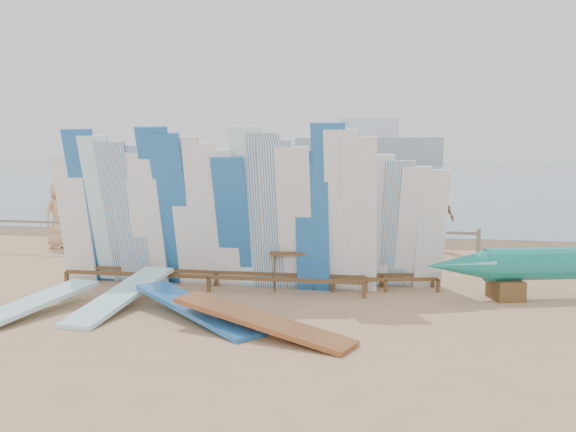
% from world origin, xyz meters
% --- Properties ---
extents(ground, '(160.00, 160.00, 0.00)m').
position_xyz_m(ground, '(0.00, 0.00, 0.00)').
color(ground, tan).
rests_on(ground, ground).
extents(ocean, '(320.00, 240.00, 0.02)m').
position_xyz_m(ocean, '(0.00, 128.00, 0.00)').
color(ocean, slate).
rests_on(ocean, ground).
extents(wet_sand_strip, '(40.00, 2.60, 0.01)m').
position_xyz_m(wet_sand_strip, '(0.00, 7.20, 0.00)').
color(wet_sand_strip, brown).
rests_on(wet_sand_strip, ground).
extents(distant_ship, '(45.00, 8.00, 14.00)m').
position_xyz_m(distant_ship, '(-12.00, 180.00, 5.31)').
color(distant_ship, '#999EA3').
rests_on(distant_ship, ocean).
extents(fence, '(12.08, 0.08, 0.90)m').
position_xyz_m(fence, '(0.00, 3.00, 0.63)').
color(fence, '#7B705D').
rests_on(fence, ground).
extents(main_surfboard_rack, '(6.10, 1.06, 3.04)m').
position_xyz_m(main_surfboard_rack, '(1.01, -0.04, 1.37)').
color(main_surfboard_rack, brown).
rests_on(main_surfboard_rack, ground).
extents(side_surfboard_rack, '(2.35, 1.08, 2.62)m').
position_xyz_m(side_surfboard_rack, '(4.12, 0.56, 1.17)').
color(side_surfboard_rack, brown).
rests_on(side_surfboard_rack, ground).
extents(vendor_table, '(1.02, 0.86, 1.16)m').
position_xyz_m(vendor_table, '(2.46, 0.32, 0.39)').
color(vendor_table, brown).
rests_on(vendor_table, ground).
extents(flat_board_c, '(2.73, 1.35, 0.43)m').
position_xyz_m(flat_board_c, '(2.68, -2.75, 0.00)').
color(flat_board_c, '#945328').
rests_on(flat_board_c, ground).
extents(flat_board_b, '(1.10, 2.75, 0.34)m').
position_xyz_m(flat_board_b, '(-1.14, -2.61, 0.00)').
color(flat_board_b, '#9AE1F6').
rests_on(flat_board_b, ground).
extents(flat_board_d, '(2.53, 2.00, 0.37)m').
position_xyz_m(flat_board_d, '(1.51, -2.18, 0.00)').
color(flat_board_d, '#2365B1').
rests_on(flat_board_d, ground).
extents(flat_board_a, '(0.69, 2.71, 0.44)m').
position_xyz_m(flat_board_a, '(0.03, -1.72, 0.00)').
color(flat_board_a, '#9AE1F6').
rests_on(flat_board_a, ground).
extents(beach_chair_left, '(0.69, 0.70, 0.88)m').
position_xyz_m(beach_chair_left, '(0.26, 4.02, 0.26)').
color(beach_chair_left, red).
rests_on(beach_chair_left, ground).
extents(beach_chair_right, '(0.62, 0.64, 0.91)m').
position_xyz_m(beach_chair_right, '(1.85, 3.66, 0.27)').
color(beach_chair_right, red).
rests_on(beach_chair_right, ground).
extents(stroller, '(0.63, 0.89, 1.20)m').
position_xyz_m(stroller, '(1.18, 4.26, 0.48)').
color(stroller, red).
rests_on(stroller, ground).
extents(beachgoer_4, '(1.09, 0.91, 1.73)m').
position_xyz_m(beachgoer_4, '(-1.16, 3.77, 0.86)').
color(beachgoer_4, '#8C6042').
rests_on(beachgoer_4, ground).
extents(beachgoer_0, '(0.80, 0.98, 1.82)m').
position_xyz_m(beachgoer_0, '(-4.72, 3.93, 0.91)').
color(beachgoer_0, tan).
rests_on(beachgoer_0, ground).
extents(beachgoer_2, '(0.70, 0.92, 1.70)m').
position_xyz_m(beachgoer_2, '(-1.50, 4.75, 0.85)').
color(beachgoer_2, beige).
rests_on(beachgoer_2, ground).
extents(beachgoer_9, '(1.06, 1.12, 1.69)m').
position_xyz_m(beachgoer_9, '(3.73, 6.52, 0.84)').
color(beachgoer_9, tan).
rests_on(beachgoer_9, ground).
extents(beachgoer_10, '(1.10, 0.96, 1.76)m').
position_xyz_m(beachgoer_10, '(5.15, 5.58, 0.88)').
color(beachgoer_10, '#8C6042').
rests_on(beachgoer_10, ground).
extents(beachgoer_7, '(0.74, 0.55, 1.82)m').
position_xyz_m(beachgoer_7, '(4.34, 5.70, 0.91)').
color(beachgoer_7, '#8C6042').
rests_on(beachgoer_7, ground).
extents(beachgoer_extra_1, '(1.06, 0.87, 1.67)m').
position_xyz_m(beachgoer_extra_1, '(-5.74, 6.83, 0.84)').
color(beachgoer_extra_1, '#8C6042').
rests_on(beachgoer_extra_1, ground).
extents(beachgoer_8, '(1.01, 0.79, 1.87)m').
position_xyz_m(beachgoer_8, '(4.41, 3.60, 0.93)').
color(beachgoer_8, beige).
rests_on(beachgoer_8, ground).
extents(beachgoer_11, '(1.51, 1.43, 1.70)m').
position_xyz_m(beachgoer_11, '(-5.34, 6.88, 0.85)').
color(beachgoer_11, beige).
rests_on(beachgoer_11, ground).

